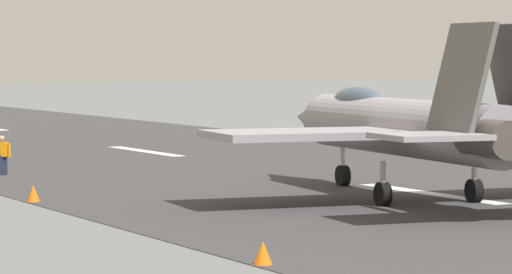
{
  "coord_description": "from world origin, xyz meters",
  "views": [
    {
      "loc": [
        -39.18,
        27.61,
        4.65
      ],
      "look_at": [
        -0.87,
        7.43,
        2.2
      ],
      "focal_mm": 100.51,
      "sensor_mm": 36.0,
      "label": 1
    }
  ],
  "objects_px": {
    "fighter_jet": "(404,125)",
    "crew_person": "(2,156)",
    "marker_cone_near": "(263,253)",
    "marker_cone_mid": "(33,194)"
  },
  "relations": [
    {
      "from": "fighter_jet",
      "to": "crew_person",
      "type": "relative_size",
      "value": 11.14
    },
    {
      "from": "crew_person",
      "to": "marker_cone_near",
      "type": "height_order",
      "value": "crew_person"
    },
    {
      "from": "fighter_jet",
      "to": "marker_cone_mid",
      "type": "distance_m",
      "value": 12.12
    },
    {
      "from": "marker_cone_mid",
      "to": "fighter_jet",
      "type": "bearing_deg",
      "value": -113.02
    },
    {
      "from": "marker_cone_near",
      "to": "marker_cone_mid",
      "type": "height_order",
      "value": "same"
    },
    {
      "from": "marker_cone_near",
      "to": "marker_cone_mid",
      "type": "distance_m",
      "value": 15.55
    },
    {
      "from": "fighter_jet",
      "to": "crew_person",
      "type": "height_order",
      "value": "fighter_jet"
    },
    {
      "from": "fighter_jet",
      "to": "marker_cone_mid",
      "type": "height_order",
      "value": "fighter_jet"
    },
    {
      "from": "fighter_jet",
      "to": "crew_person",
      "type": "bearing_deg",
      "value": 30.19
    },
    {
      "from": "crew_person",
      "to": "marker_cone_near",
      "type": "distance_m",
      "value": 25.97
    }
  ]
}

